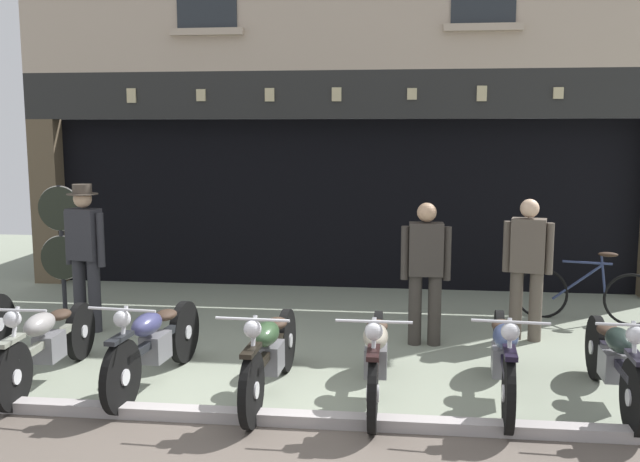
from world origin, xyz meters
name	(u,v)px	position (x,y,z in m)	size (l,w,h in m)	color
shop_facade	(348,174)	(0.00, 7.03, 1.66)	(10.05, 4.42, 6.01)	black
motorcycle_left	(48,342)	(-2.41, 0.77, 0.41)	(0.62, 2.02, 0.90)	black
motorcycle_center_left	(154,343)	(-1.36, 0.81, 0.43)	(0.62, 2.04, 0.92)	black
motorcycle_center	(270,352)	(-0.22, 0.66, 0.42)	(0.62, 2.03, 0.91)	black
motorcycle_center_right	(376,355)	(0.74, 0.69, 0.42)	(0.62, 2.00, 0.92)	black
motorcycle_right	(504,355)	(1.88, 0.81, 0.43)	(0.62, 2.06, 0.92)	black
motorcycle_far_right	(614,359)	(2.84, 0.83, 0.42)	(0.62, 1.96, 0.91)	black
salesman_left	(85,249)	(-2.83, 2.54, 1.01)	(0.55, 0.37, 1.79)	#2D2D33
shopkeeper_center	(426,267)	(1.23, 2.44, 0.90)	(0.56, 0.25, 1.63)	#38332D
salesman_right	(527,263)	(2.40, 2.76, 0.92)	(0.55, 0.30, 1.65)	brown
tyre_sign_pole	(61,235)	(-3.55, 3.36, 1.05)	(0.61, 0.06, 1.71)	#232328
advert_board_near	(448,183)	(1.64, 5.40, 1.64)	(0.82, 0.03, 1.01)	beige
advert_board_far	(531,182)	(2.87, 5.40, 1.67)	(0.75, 0.03, 1.11)	silver
leaning_bicycle	(586,293)	(3.32, 3.70, 0.36)	(1.73, 0.59, 0.93)	black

